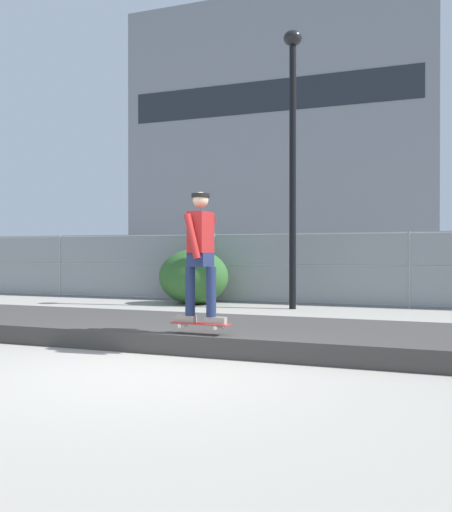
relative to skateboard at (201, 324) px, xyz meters
name	(u,v)px	position (x,y,z in m)	size (l,w,h in m)	color
ground_plane	(138,374)	(-0.19, -1.30, -0.41)	(120.00, 120.00, 0.00)	#9E998E
gravel_berm	(217,332)	(-0.19, 1.10, -0.27)	(16.25, 2.60, 0.27)	#3D3A38
skateboard	(201,324)	(0.00, 0.00, 0.00)	(0.81, 0.24, 0.07)	#B22D2D
skater	(201,249)	(0.00, 0.00, 0.99)	(0.72, 0.59, 1.72)	gray
chain_fence	(306,268)	(-0.19, 7.32, 0.52)	(25.29, 0.06, 1.85)	gray
street_lamp	(293,135)	(-0.27, 6.18, 3.71)	(0.44, 0.44, 6.60)	black
parked_car_near	(251,268)	(-2.62, 10.31, 0.43)	(4.48, 2.10, 1.66)	#474C54
library_building	(292,147)	(-9.34, 43.37, 10.56)	(25.21, 15.87, 21.93)	slate
shrub_left	(193,277)	(-2.96, 6.47, 0.31)	(1.85, 1.51, 1.43)	#2D5B28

